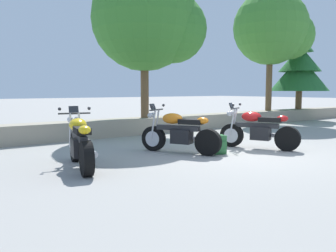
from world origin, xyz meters
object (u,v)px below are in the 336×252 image
motorcycle_orange_centre (179,133)px  rider_backpack (220,144)px  motorcycle_yellow_near_left (80,143)px  motorcycle_red_far_right (258,130)px  leafy_tree_mid_left (275,29)px  pine_tree_mid_right (300,68)px  leafy_tree_far_left (150,20)px

motorcycle_orange_centre → rider_backpack: bearing=-44.4°
motorcycle_orange_centre → motorcycle_yellow_near_left: bearing=-177.4°
motorcycle_red_far_right → leafy_tree_mid_left: size_ratio=0.35×
motorcycle_orange_centre → pine_tree_mid_right: size_ratio=0.53×
motorcycle_red_far_right → leafy_tree_far_left: (-0.34, 4.43, 3.40)m
motorcycle_orange_centre → pine_tree_mid_right: (10.68, 3.77, 2.12)m
motorcycle_orange_centre → motorcycle_red_far_right: bearing=-20.0°
motorcycle_yellow_near_left → motorcycle_orange_centre: same height
motorcycle_red_far_right → leafy_tree_far_left: size_ratio=0.37×
motorcycle_yellow_near_left → leafy_tree_far_left: bearing=42.0°
motorcycle_yellow_near_left → motorcycle_orange_centre: (2.56, 0.12, 0.00)m
motorcycle_orange_centre → pine_tree_mid_right: pine_tree_mid_right is taller
motorcycle_orange_centre → leafy_tree_far_left: 5.29m
motorcycle_orange_centre → pine_tree_mid_right: bearing=19.4°
leafy_tree_far_left → leafy_tree_mid_left: bearing=0.8°
motorcycle_orange_centre → leafy_tree_far_left: (1.67, 3.70, 3.40)m
rider_backpack → motorcycle_yellow_near_left: bearing=170.2°
rider_backpack → leafy_tree_mid_left: leafy_tree_mid_left is taller
motorcycle_red_far_right → leafy_tree_mid_left: leafy_tree_mid_left is taller
motorcycle_yellow_near_left → motorcycle_red_far_right: bearing=-7.7°
leafy_tree_far_left → pine_tree_mid_right: size_ratio=1.44×
motorcycle_yellow_near_left → motorcycle_orange_centre: 2.56m
motorcycle_orange_centre → leafy_tree_mid_left: bearing=23.8°
leafy_tree_mid_left → pine_tree_mid_right: size_ratio=1.52×
pine_tree_mid_right → motorcycle_red_far_right: bearing=-152.6°
rider_backpack → pine_tree_mid_right: pine_tree_mid_right is taller
motorcycle_red_far_right → leafy_tree_far_left: leafy_tree_far_left is taller
leafy_tree_mid_left → leafy_tree_far_left: bearing=-179.2°
motorcycle_orange_centre → motorcycle_red_far_right: same height
motorcycle_orange_centre → rider_backpack: 1.00m
motorcycle_yellow_near_left → rider_backpack: motorcycle_yellow_near_left is taller
motorcycle_yellow_near_left → motorcycle_red_far_right: same height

